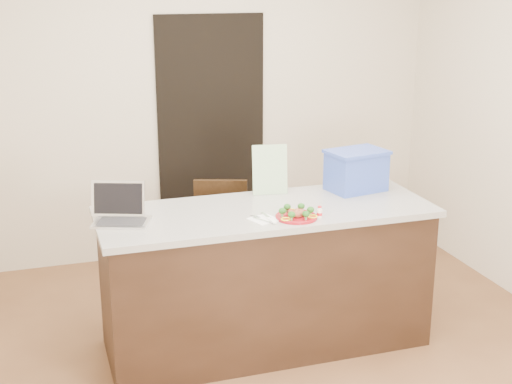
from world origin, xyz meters
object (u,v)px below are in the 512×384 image
object	(u,v)px
island	(266,277)
plate	(296,217)
yogurt_bottle	(319,213)
chair	(224,234)
blue_box	(356,170)
napkin	(264,219)
laptop	(120,211)

from	to	relation	value
island	plate	bearing A→B (deg)	-63.22
yogurt_bottle	chair	size ratio (longest dim) A/B	0.08
yogurt_bottle	blue_box	bearing A→B (deg)	45.01
blue_box	napkin	bearing A→B (deg)	-164.08
blue_box	plate	bearing A→B (deg)	-155.14
island	chair	distance (m)	0.76
plate	blue_box	bearing A→B (deg)	35.69
island	napkin	world-z (taller)	napkin
island	blue_box	size ratio (longest dim) A/B	4.91
plate	laptop	world-z (taller)	laptop
napkin	island	bearing A→B (deg)	67.81
plate	laptop	size ratio (longest dim) A/B	0.67
plate	laptop	xyz separation A→B (m)	(-0.99, 0.27, 0.05)
island	napkin	size ratio (longest dim) A/B	13.88
laptop	blue_box	distance (m)	1.58
napkin	yogurt_bottle	world-z (taller)	yogurt_bottle
island	napkin	bearing A→B (deg)	-112.19
napkin	blue_box	xyz separation A→B (m)	(0.77, 0.39, 0.13)
napkin	blue_box	size ratio (longest dim) A/B	0.35
napkin	blue_box	world-z (taller)	blue_box
blue_box	island	bearing A→B (deg)	-175.24
yogurt_bottle	chair	world-z (taller)	yogurt_bottle
napkin	laptop	size ratio (longest dim) A/B	0.40
plate	blue_box	distance (m)	0.73
yogurt_bottle	island	bearing A→B (deg)	134.38
plate	chair	bearing A→B (deg)	100.14
plate	chair	size ratio (longest dim) A/B	0.28
laptop	napkin	bearing A→B (deg)	3.04
island	napkin	distance (m)	0.51
island	laptop	distance (m)	1.02
laptop	chair	xyz separation A→B (m)	(0.82, 0.71, -0.48)
island	laptop	size ratio (longest dim) A/B	5.56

